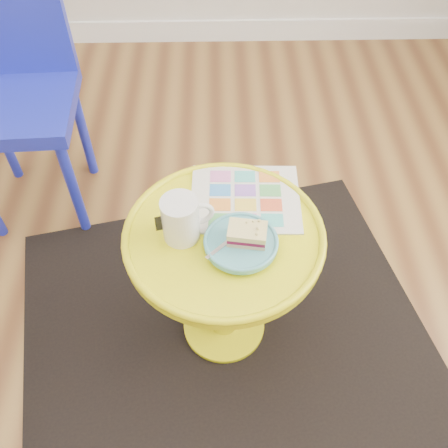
{
  "coord_description": "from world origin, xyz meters",
  "views": [
    {
      "loc": [
        0.56,
        -0.63,
        1.5
      ],
      "look_at": [
        0.57,
        0.18,
        0.54
      ],
      "focal_mm": 40.0,
      "sensor_mm": 36.0,
      "label": 1
    }
  ],
  "objects_px": {
    "chair": "(13,80)",
    "side_table": "(224,265)",
    "newspaper": "(245,198)",
    "plate": "(241,243)",
    "mug": "(181,218)"
  },
  "relations": [
    {
      "from": "newspaper",
      "to": "plate",
      "type": "relative_size",
      "value": 1.6
    },
    {
      "from": "side_table",
      "to": "mug",
      "type": "xyz_separation_m",
      "value": [
        -0.11,
        -0.0,
        0.21
      ]
    },
    {
      "from": "side_table",
      "to": "chair",
      "type": "height_order",
      "value": "chair"
    },
    {
      "from": "newspaper",
      "to": "plate",
      "type": "bearing_deg",
      "value": -94.98
    },
    {
      "from": "side_table",
      "to": "chair",
      "type": "distance_m",
      "value": 0.98
    },
    {
      "from": "chair",
      "to": "mug",
      "type": "distance_m",
      "value": 0.89
    },
    {
      "from": "newspaper",
      "to": "mug",
      "type": "relative_size",
      "value": 2.22
    },
    {
      "from": "chair",
      "to": "newspaper",
      "type": "bearing_deg",
      "value": -38.51
    },
    {
      "from": "chair",
      "to": "newspaper",
      "type": "relative_size",
      "value": 3.04
    },
    {
      "from": "chair",
      "to": "side_table",
      "type": "bearing_deg",
      "value": -46.54
    },
    {
      "from": "side_table",
      "to": "newspaper",
      "type": "bearing_deg",
      "value": 63.39
    },
    {
      "from": "chair",
      "to": "mug",
      "type": "bearing_deg",
      "value": -51.23
    },
    {
      "from": "newspaper",
      "to": "chair",
      "type": "bearing_deg",
      "value": 146.26
    },
    {
      "from": "side_table",
      "to": "plate",
      "type": "xyz_separation_m",
      "value": [
        0.04,
        -0.04,
        0.16
      ]
    },
    {
      "from": "side_table",
      "to": "newspaper",
      "type": "xyz_separation_m",
      "value": [
        0.06,
        0.12,
        0.14
      ]
    }
  ]
}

